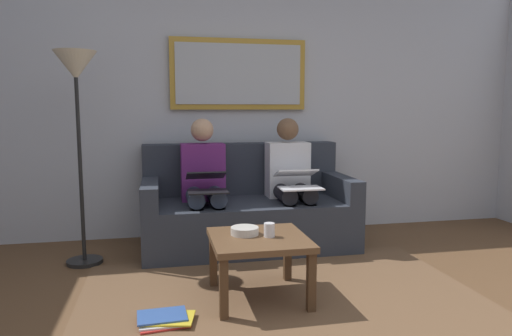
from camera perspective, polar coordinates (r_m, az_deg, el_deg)
name	(u,v)px	position (r m, az deg, el deg)	size (l,w,h in m)	color
wall_rear	(237,101)	(4.61, -2.31, 8.21)	(6.00, 0.12, 2.60)	#B7BCC6
area_rug	(283,298)	(3.14, 3.28, -15.62)	(2.60, 1.80, 0.01)	brown
couch	(247,210)	(4.23, -1.16, -5.18)	(1.83, 0.90, 0.90)	#2D333D
framed_mirror	(239,74)	(4.52, -2.12, 11.39)	(1.30, 0.05, 0.67)	#B7892D
coffee_table	(259,246)	(3.04, 0.36, -9.50)	(0.61, 0.61, 0.41)	brown
cup	(269,230)	(3.01, 1.64, -7.59)	(0.07, 0.07, 0.09)	silver
bowl	(245,231)	(3.06, -1.40, -7.70)	(0.18, 0.18, 0.05)	beige
person_left	(290,178)	(4.20, 4.22, -1.18)	(0.38, 0.58, 1.14)	silver
laptop_white	(298,179)	(3.97, 5.16, -1.41)	(0.35, 0.36, 0.16)	white
person_right	(204,180)	(4.06, -6.39, -1.51)	(0.38, 0.58, 1.14)	#66236B
laptop_black	(207,182)	(3.82, -6.06, -1.75)	(0.32, 0.37, 0.16)	black
magazine_stack	(165,319)	(2.86, -11.10, -17.71)	(0.34, 0.25, 0.04)	red
standing_lamp	(76,89)	(3.84, -21.12, 8.97)	(0.32, 0.32, 1.66)	black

